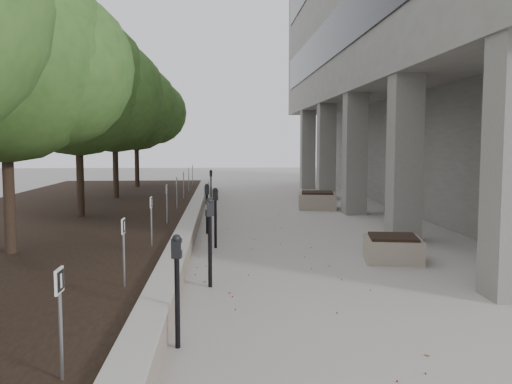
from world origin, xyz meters
name	(u,v)px	position (x,y,z in m)	size (l,w,h in m)	color
ground	(298,323)	(0.00, 0.00, 0.00)	(90.00, 90.00, 0.00)	#AAA49D
retaining_wall	(194,216)	(-1.82, 9.00, 0.25)	(0.39, 26.00, 0.50)	#9F907E
planting_bed	(66,219)	(-5.50, 9.00, 0.20)	(7.00, 26.00, 0.40)	black
brutalist_building	(509,2)	(9.50, 13.00, 7.50)	(13.10, 26.00, 15.00)	gray
crabapple_tree_2	(5,101)	(-4.80, 3.00, 3.12)	(4.60, 4.00, 5.44)	#315B23
crabapple_tree_3	(78,115)	(-4.80, 8.00, 3.12)	(4.60, 4.00, 5.44)	#315B23
crabapple_tree_4	(115,122)	(-4.80, 13.00, 3.12)	(4.60, 4.00, 5.44)	#315B23
crabapple_tree_5	(136,126)	(-4.80, 18.00, 3.12)	(4.60, 4.00, 5.44)	#315B23
parking_sign_1	(61,325)	(-2.35, -2.50, 0.88)	(0.04, 0.22, 0.96)	black
parking_sign_2	(124,253)	(-2.35, 0.50, 0.88)	(0.04, 0.22, 0.96)	black
parking_sign_3	(151,222)	(-2.35, 3.50, 0.88)	(0.04, 0.22, 0.96)	black
parking_sign_4	(167,204)	(-2.35, 6.50, 0.88)	(0.04, 0.22, 0.96)	black
parking_sign_5	(177,193)	(-2.35, 9.50, 0.88)	(0.04, 0.22, 0.96)	black
parking_sign_6	(184,185)	(-2.35, 12.50, 0.88)	(0.04, 0.22, 0.96)	black
parking_sign_7	(189,179)	(-2.35, 15.50, 0.88)	(0.04, 0.22, 0.96)	black
parking_sign_8	(192,175)	(-2.35, 18.50, 0.88)	(0.04, 0.22, 0.96)	black
parking_meter_1	(177,291)	(-1.52, -0.77, 0.67)	(0.13, 0.09, 1.34)	black
parking_meter_2	(210,242)	(-1.20, 1.93, 0.75)	(0.15, 0.11, 1.49)	black
parking_meter_3	(215,218)	(-1.15, 5.33, 0.69)	(0.14, 0.10, 1.38)	black
parking_meter_4	(207,209)	(-1.39, 7.27, 0.66)	(0.13, 0.09, 1.32)	black
parking_meter_5	(211,186)	(-1.43, 14.93, 0.65)	(0.13, 0.09, 1.31)	black
planter_front	(393,248)	(2.45, 3.75, 0.26)	(1.11, 1.11, 0.52)	#9F907E
planter_back	(317,200)	(2.43, 12.56, 0.31)	(1.32, 1.32, 0.62)	#9F907E
berry_scatter	(263,250)	(-0.10, 5.00, 0.01)	(3.30, 14.10, 0.02)	maroon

